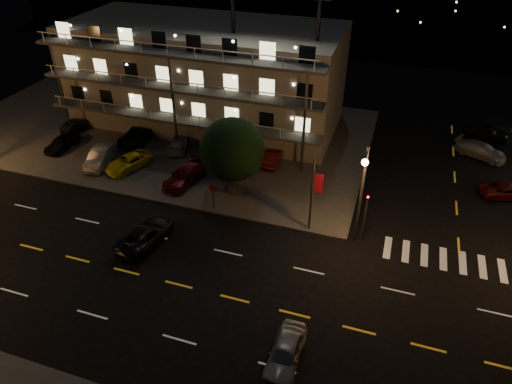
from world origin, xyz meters
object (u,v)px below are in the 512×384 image
(lot_car_2, at_px, (129,162))
(road_car_west, at_px, (145,235))
(tree, at_px, (232,151))
(road_car_east, at_px, (286,352))
(lot_car_7, at_px, (180,143))
(lot_car_4, at_px, (238,175))

(lot_car_2, relative_size, road_car_west, 0.92)
(tree, distance_m, road_car_east, 17.16)
(lot_car_7, distance_m, road_car_east, 25.96)
(tree, distance_m, lot_car_4, 3.79)
(road_car_east, height_order, road_car_west, road_car_east)
(tree, height_order, lot_car_7, tree)
(road_car_west, bearing_deg, tree, -107.85)
(tree, height_order, lot_car_4, tree)
(lot_car_2, bearing_deg, road_car_west, -30.12)
(lot_car_4, bearing_deg, road_car_east, -84.98)
(lot_car_7, xyz_separation_m, road_car_east, (16.36, -20.16, -0.07))
(lot_car_4, bearing_deg, lot_car_2, 161.84)
(lot_car_4, xyz_separation_m, road_car_east, (8.69, -16.23, -0.18))
(road_car_east, bearing_deg, lot_car_4, 119.09)
(tree, distance_m, lot_car_7, 10.27)
(lot_car_2, xyz_separation_m, lot_car_4, (10.49, 0.91, 0.11))
(lot_car_2, xyz_separation_m, lot_car_7, (2.82, 4.84, -0.00))
(lot_car_7, bearing_deg, road_car_west, 92.38)
(lot_car_4, height_order, road_car_east, lot_car_4)
(lot_car_7, relative_size, road_car_east, 1.04)
(tree, xyz_separation_m, road_car_west, (-3.97, -7.87, -3.55))
(tree, bearing_deg, lot_car_4, 94.41)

